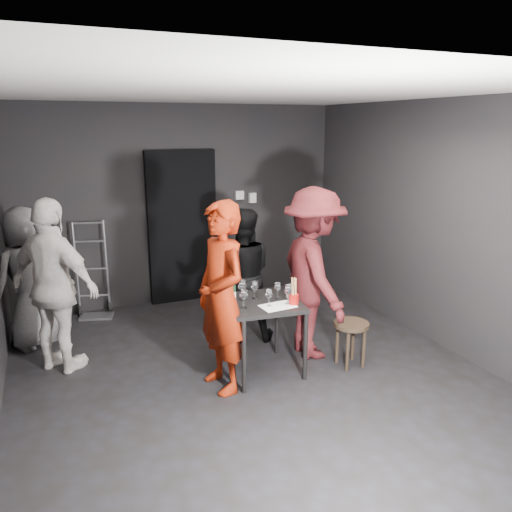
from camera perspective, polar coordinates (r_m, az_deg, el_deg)
name	(u,v)px	position (r m, az deg, el deg)	size (l,w,h in m)	color
floor	(250,375)	(5.11, -0.64, -13.48)	(4.50, 5.00, 0.02)	black
ceiling	(250,91)	(4.51, -0.74, 18.33)	(4.50, 5.00, 0.02)	silver
wall_back	(181,205)	(6.96, -8.62, 5.77)	(4.50, 0.04, 2.70)	black
wall_front	(448,354)	(2.62, 21.09, -10.37)	(4.50, 0.04, 2.70)	black
wall_right	(439,225)	(5.85, 20.16, 3.33)	(0.04, 5.00, 2.70)	black
doorway	(182,227)	(6.96, -8.40, 3.26)	(0.95, 0.10, 2.10)	black
wallbox_upper	(239,195)	(7.16, -1.91, 6.98)	(0.12, 0.06, 0.12)	#B7B7B2
wallbox_lower	(252,198)	(7.24, -0.43, 6.67)	(0.10, 0.06, 0.14)	#B7B7B2
hand_truck	(95,299)	(6.84, -17.96, -4.69)	(0.41, 0.35, 1.24)	#B2B2B7
tasting_table	(262,311)	(4.93, 0.67, -6.26)	(0.72, 0.72, 0.75)	black
stool	(351,331)	(5.24, 10.82, -8.41)	(0.36, 0.36, 0.47)	#35291D
server_red	(221,280)	(4.51, -4.01, -2.77)	(0.77, 0.51, 2.12)	maroon
woman_black	(242,274)	(5.65, -1.66, -2.02)	(0.76, 0.42, 1.57)	black
man_maroon	(314,256)	(5.21, 6.64, -0.02)	(1.42, 0.66, 2.20)	#4B1417
bystander_cream	(53,272)	(5.24, -22.15, -1.70)	(1.21, 0.58, 2.07)	silver
bystander_grey	(29,274)	(6.00, -24.53, -1.87)	(0.82, 0.45, 1.68)	slate
tasting_mat	(278,306)	(4.76, 2.50, -5.74)	(0.32, 0.22, 0.00)	white
wine_glass_a	(244,298)	(4.68, -1.39, -4.82)	(0.08, 0.08, 0.20)	white
wine_glass_b	(242,289)	(4.89, -1.57, -3.81)	(0.08, 0.08, 0.22)	white
wine_glass_c	(255,289)	(4.93, -0.16, -3.82)	(0.07, 0.07, 0.20)	white
wine_glass_d	(269,297)	(4.74, 1.49, -4.71)	(0.07, 0.07, 0.18)	white
wine_glass_e	(288,294)	(4.79, 3.71, -4.30)	(0.08, 0.08, 0.21)	white
wine_glass_f	(278,290)	(4.93, 2.48, -3.92)	(0.07, 0.07, 0.18)	white
wine_bottle	(232,295)	(4.74, -2.73, -4.46)	(0.07, 0.07, 0.29)	black
breadstick_cup	(294,292)	(4.78, 4.35, -4.07)	(0.09, 0.09, 0.29)	#9E0F0B
reserved_card	(290,295)	(4.95, 3.86, -4.42)	(0.07, 0.12, 0.09)	white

